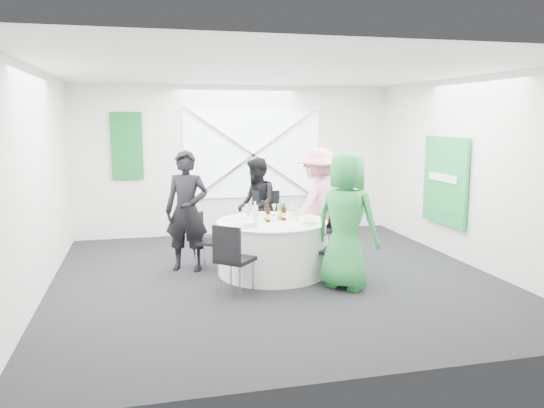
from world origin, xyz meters
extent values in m
plane|color=black|center=(0.00, 0.00, 0.00)|extent=(6.00, 6.00, 0.00)
plane|color=white|center=(0.00, 0.00, 2.80)|extent=(6.00, 6.00, 0.00)
plane|color=silver|center=(0.00, 3.00, 1.40)|extent=(6.00, 0.00, 6.00)
plane|color=silver|center=(0.00, -3.00, 1.40)|extent=(6.00, 0.00, 6.00)
plane|color=silver|center=(-3.00, 0.00, 1.40)|extent=(0.00, 6.00, 6.00)
plane|color=silver|center=(3.00, 0.00, 1.40)|extent=(0.00, 6.00, 6.00)
cube|color=white|center=(0.30, 2.96, 1.50)|extent=(2.60, 0.03, 1.60)
cube|color=silver|center=(0.30, 2.92, 1.50)|extent=(2.63, 0.05, 1.84)
cube|color=silver|center=(0.30, 2.92, 1.50)|extent=(2.63, 0.05, 1.84)
cube|color=#125D27|center=(-2.00, 2.95, 1.70)|extent=(0.55, 0.04, 1.20)
cube|color=green|center=(2.94, 0.60, 1.20)|extent=(0.05, 1.20, 1.40)
cylinder|color=silver|center=(0.00, 0.20, 0.37)|extent=(1.52, 1.52, 0.74)
cylinder|color=silver|center=(0.00, 0.20, 0.75)|extent=(1.56, 1.56, 0.02)
cube|color=black|center=(0.15, 1.15, 0.50)|extent=(0.53, 0.53, 0.06)
cube|color=black|center=(0.18, 1.37, 0.78)|extent=(0.45, 0.11, 0.50)
cylinder|color=silver|center=(0.37, 1.30, 0.24)|extent=(0.02, 0.02, 0.48)
cylinder|color=silver|center=(-0.01, 1.36, 0.24)|extent=(0.02, 0.02, 0.48)
cylinder|color=silver|center=(0.31, 0.93, 0.24)|extent=(0.02, 0.02, 0.48)
cylinder|color=silver|center=(-0.07, 0.99, 0.24)|extent=(0.02, 0.02, 0.48)
cube|color=black|center=(-0.83, 0.65, 0.40)|extent=(0.51, 0.51, 0.04)
cube|color=black|center=(-0.99, 0.73, 0.62)|extent=(0.20, 0.33, 0.40)
cylinder|color=silver|center=(-0.89, 0.85, 0.19)|extent=(0.02, 0.02, 0.38)
cylinder|color=silver|center=(-1.04, 0.58, 0.19)|extent=(0.02, 0.02, 0.38)
cylinder|color=silver|center=(-0.63, 0.71, 0.19)|extent=(0.02, 0.02, 0.38)
cylinder|color=silver|center=(-0.77, 0.44, 0.19)|extent=(0.02, 0.02, 0.38)
cube|color=black|center=(0.84, 0.69, 0.48)|extent=(0.61, 0.61, 0.05)
cube|color=black|center=(1.02, 0.80, 0.74)|extent=(0.25, 0.39, 0.48)
cylinder|color=silver|center=(1.08, 0.63, 0.23)|extent=(0.02, 0.02, 0.46)
cylinder|color=silver|center=(0.90, 0.94, 0.23)|extent=(0.02, 0.02, 0.46)
cylinder|color=silver|center=(0.77, 0.44, 0.23)|extent=(0.02, 0.02, 0.46)
cylinder|color=silver|center=(0.59, 0.76, 0.23)|extent=(0.02, 0.02, 0.46)
cube|color=black|center=(0.76, -0.34, 0.41)|extent=(0.53, 0.53, 0.05)
cube|color=black|center=(0.91, -0.45, 0.63)|extent=(0.24, 0.32, 0.41)
cylinder|color=silver|center=(0.80, -0.56, 0.19)|extent=(0.02, 0.02, 0.39)
cylinder|color=silver|center=(0.98, -0.31, 0.19)|extent=(0.02, 0.02, 0.39)
cylinder|color=silver|center=(0.55, -0.38, 0.19)|extent=(0.02, 0.02, 0.39)
cylinder|color=silver|center=(0.73, -0.13, 0.19)|extent=(0.02, 0.02, 0.39)
cube|color=black|center=(-0.66, -0.56, 0.44)|extent=(0.58, 0.58, 0.05)
cube|color=black|center=(-0.79, -0.71, 0.68)|extent=(0.32, 0.28, 0.44)
cylinder|color=silver|center=(-0.89, -0.57, 0.21)|extent=(0.02, 0.02, 0.42)
cylinder|color=silver|center=(-0.65, -0.79, 0.21)|extent=(0.02, 0.02, 0.42)
cylinder|color=silver|center=(-0.68, -0.33, 0.21)|extent=(0.02, 0.02, 0.42)
cylinder|color=silver|center=(-0.43, -0.54, 0.21)|extent=(0.02, 0.02, 0.42)
imported|color=black|center=(-1.15, 0.66, 0.87)|extent=(0.74, 0.62, 1.74)
imported|color=black|center=(0.05, 1.44, 0.78)|extent=(0.44, 0.77, 1.56)
imported|color=pink|center=(0.88, 0.83, 0.87)|extent=(1.22, 1.08, 1.74)
imported|color=#268D3E|center=(0.77, -0.66, 0.88)|extent=(0.99, 1.02, 1.76)
cylinder|color=white|center=(0.02, 0.70, 0.77)|extent=(0.25, 0.25, 0.01)
cylinder|color=white|center=(-0.48, 0.49, 0.77)|extent=(0.26, 0.26, 0.01)
cylinder|color=white|center=(0.47, 0.55, 0.77)|extent=(0.25, 0.25, 0.01)
cylinder|color=#809F55|center=(0.47, 0.55, 0.79)|extent=(0.16, 0.16, 0.02)
cylinder|color=white|center=(0.44, -0.16, 0.77)|extent=(0.28, 0.28, 0.01)
cylinder|color=#809F55|center=(0.44, -0.16, 0.79)|extent=(0.18, 0.18, 0.02)
cylinder|color=white|center=(-0.41, -0.09, 0.77)|extent=(0.29, 0.29, 0.01)
cube|color=silver|center=(-0.41, -0.16, 0.80)|extent=(0.23, 0.20, 0.05)
cylinder|color=#38170A|center=(-0.06, 0.27, 0.87)|extent=(0.06, 0.06, 0.21)
cylinder|color=#38170A|center=(-0.06, 0.27, 1.00)|extent=(0.02, 0.02, 0.06)
cylinder|color=#EDDC7D|center=(-0.06, 0.27, 0.84)|extent=(0.06, 0.06, 0.07)
cylinder|color=#38170A|center=(-0.04, 0.36, 0.87)|extent=(0.06, 0.06, 0.21)
cylinder|color=#38170A|center=(-0.04, 0.36, 1.00)|extent=(0.02, 0.02, 0.06)
cylinder|color=#EDDC7D|center=(-0.04, 0.36, 0.85)|extent=(0.06, 0.06, 0.07)
cylinder|color=#38170A|center=(0.17, 0.19, 0.86)|extent=(0.06, 0.06, 0.19)
cylinder|color=#38170A|center=(0.17, 0.19, 0.98)|extent=(0.02, 0.02, 0.06)
cylinder|color=#EDDC7D|center=(0.17, 0.19, 0.84)|extent=(0.06, 0.06, 0.07)
cylinder|color=#38170A|center=(-0.08, 0.12, 0.86)|extent=(0.06, 0.06, 0.20)
cylinder|color=#38170A|center=(-0.08, 0.12, 0.99)|extent=(0.02, 0.02, 0.06)
cylinder|color=#EDDC7D|center=(-0.08, 0.12, 0.84)|extent=(0.06, 0.06, 0.07)
cylinder|color=green|center=(0.13, 0.26, 0.87)|extent=(0.08, 0.08, 0.23)
cylinder|color=green|center=(0.13, 0.26, 1.02)|extent=(0.03, 0.03, 0.06)
cylinder|color=#EDDC7D|center=(0.13, 0.26, 0.85)|extent=(0.08, 0.08, 0.08)
cylinder|color=white|center=(-0.24, 0.20, 0.87)|extent=(0.08, 0.08, 0.23)
cylinder|color=white|center=(-0.24, 0.20, 1.02)|extent=(0.03, 0.03, 0.06)
cylinder|color=#EDDC7D|center=(-0.24, 0.20, 0.85)|extent=(0.08, 0.08, 0.08)
cylinder|color=white|center=(0.32, 0.34, 0.76)|extent=(0.06, 0.06, 0.00)
cylinder|color=white|center=(0.32, 0.34, 0.81)|extent=(0.01, 0.01, 0.10)
cone|color=white|center=(0.32, 0.34, 0.89)|extent=(0.07, 0.07, 0.08)
cylinder|color=white|center=(-0.35, 0.42, 0.76)|extent=(0.06, 0.06, 0.00)
cylinder|color=white|center=(-0.35, 0.42, 0.81)|extent=(0.01, 0.01, 0.10)
cone|color=white|center=(-0.35, 0.42, 0.89)|extent=(0.07, 0.07, 0.08)
cylinder|color=white|center=(-0.15, 0.55, 0.76)|extent=(0.06, 0.06, 0.00)
cylinder|color=white|center=(-0.15, 0.55, 0.81)|extent=(0.01, 0.01, 0.10)
cone|color=white|center=(-0.15, 0.55, 0.89)|extent=(0.07, 0.07, 0.08)
cylinder|color=white|center=(0.36, 0.14, 0.76)|extent=(0.06, 0.06, 0.00)
cylinder|color=white|center=(0.36, 0.14, 0.81)|extent=(0.01, 0.01, 0.10)
cone|color=white|center=(0.36, 0.14, 0.89)|extent=(0.07, 0.07, 0.08)
cylinder|color=white|center=(-0.35, 0.15, 0.76)|extent=(0.06, 0.06, 0.00)
cylinder|color=white|center=(-0.35, 0.15, 0.81)|extent=(0.01, 0.01, 0.10)
cone|color=white|center=(-0.35, 0.15, 0.89)|extent=(0.07, 0.07, 0.08)
cylinder|color=white|center=(0.13, 0.59, 0.76)|extent=(0.06, 0.06, 0.00)
cylinder|color=white|center=(0.13, 0.59, 0.81)|extent=(0.01, 0.01, 0.10)
cone|color=white|center=(0.13, 0.59, 0.89)|extent=(0.07, 0.07, 0.08)
cube|color=silver|center=(0.57, 0.27, 0.76)|extent=(0.08, 0.14, 0.01)
cube|color=silver|center=(0.40, 0.61, 0.76)|extent=(0.09, 0.14, 0.01)
cube|color=silver|center=(0.31, -0.28, 0.76)|extent=(0.11, 0.12, 0.01)
cube|color=silver|center=(0.51, -0.06, 0.76)|extent=(0.12, 0.12, 0.01)
cube|color=silver|center=(-0.42, 0.60, 0.76)|extent=(0.08, 0.14, 0.01)
cube|color=silver|center=(-0.56, 0.33, 0.76)|extent=(0.09, 0.14, 0.01)
cube|color=silver|center=(-0.53, -0.03, 0.76)|extent=(0.11, 0.12, 0.01)
cube|color=silver|center=(-0.30, -0.29, 0.76)|extent=(0.11, 0.12, 0.01)
camera|label=1|loc=(-1.74, -6.91, 2.18)|focal=35.00mm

